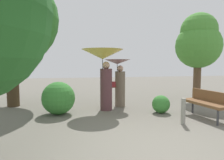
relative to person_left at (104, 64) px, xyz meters
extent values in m
plane|color=#6B665B|center=(0.41, -3.49, -1.65)|extent=(40.00, 40.00, 0.00)
cylinder|color=#563338|center=(0.09, 0.01, -0.91)|extent=(0.42, 0.42, 1.47)
sphere|color=tan|center=(0.09, 0.01, -0.05)|extent=(0.26, 0.26, 0.26)
cylinder|color=#333338|center=(-0.04, 0.00, -0.26)|extent=(0.02, 0.02, 0.84)
cone|color=#D8C64C|center=(-0.04, 0.00, 0.33)|extent=(1.45, 1.45, 0.34)
cube|color=maroon|center=(0.36, 0.03, -0.73)|extent=(0.14, 0.10, 0.20)
cylinder|color=#6B5B4C|center=(0.72, 0.49, -0.97)|extent=(0.39, 0.39, 1.35)
sphere|color=tan|center=(0.72, 0.49, -0.18)|extent=(0.24, 0.24, 0.24)
cylinder|color=#333338|center=(0.60, 0.48, -0.39)|extent=(0.02, 0.02, 0.74)
cone|color=gray|center=(0.60, 0.48, 0.07)|extent=(0.99, 0.99, 0.18)
cube|color=brown|center=(0.47, 0.47, -0.81)|extent=(0.14, 0.10, 0.20)
cylinder|color=#38383D|center=(2.54, -1.02, -1.43)|extent=(0.06, 0.06, 0.44)
cylinder|color=#38383D|center=(2.88, -0.98, -1.43)|extent=(0.06, 0.06, 0.44)
cylinder|color=#38383D|center=(2.71, -2.35, -1.43)|extent=(0.06, 0.06, 0.44)
cube|color=brown|center=(2.79, -1.66, -1.19)|extent=(0.62, 1.54, 0.08)
cube|color=brown|center=(3.03, -1.63, -0.99)|extent=(0.24, 1.50, 0.35)
cylinder|color=brown|center=(4.40, 1.01, -0.02)|extent=(0.32, 0.32, 3.25)
sphere|color=#4C9338|center=(4.40, 1.01, 0.79)|extent=(1.96, 1.96, 1.96)
sphere|color=#4C9338|center=(4.40, 1.01, 1.44)|extent=(1.57, 1.57, 1.57)
cylinder|color=#42301E|center=(-3.34, 1.34, 0.60)|extent=(0.45, 0.45, 4.49)
sphere|color=#2D6B28|center=(-3.34, 1.34, 1.72)|extent=(3.57, 3.57, 3.57)
sphere|color=#387F33|center=(1.82, -0.78, -1.35)|extent=(0.60, 0.60, 0.60)
sphere|color=#387F33|center=(-1.54, -0.28, -1.11)|extent=(1.07, 1.07, 1.07)
cylinder|color=gray|center=(1.86, -2.07, -1.29)|extent=(0.12, 0.12, 0.72)
camera|label=1|loc=(-1.10, -6.83, 0.01)|focal=31.60mm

